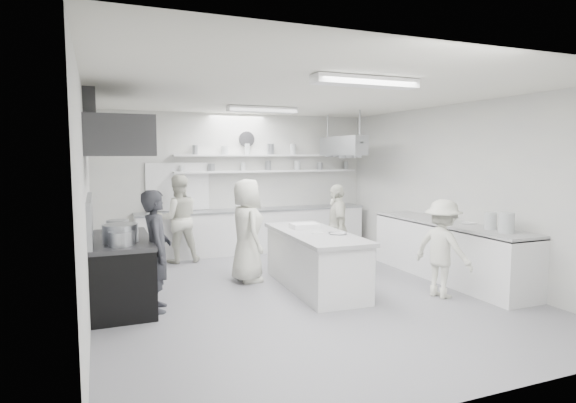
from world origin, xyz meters
name	(u,v)px	position (x,y,z in m)	size (l,w,h in m)	color
floor	(301,293)	(0.00, 0.00, -0.01)	(6.00, 7.00, 0.02)	#93929E
ceiling	(302,94)	(0.00, 0.00, 3.01)	(6.00, 7.00, 0.02)	silver
wall_back	(237,183)	(0.00, 3.50, 1.50)	(6.00, 0.04, 3.00)	silver
wall_front	(471,230)	(0.00, -3.50, 1.50)	(6.00, 0.04, 3.00)	silver
wall_left	(86,203)	(-3.00, 0.00, 1.50)	(0.04, 7.00, 3.00)	silver
wall_right	(458,190)	(3.00, 0.00, 1.50)	(0.04, 7.00, 3.00)	silver
stove	(121,274)	(-2.60, 0.40, 0.45)	(0.80, 1.80, 0.90)	black
exhaust_hood	(116,138)	(-2.60, 0.40, 2.35)	(0.85, 2.00, 0.50)	#38383B
back_counter	(255,231)	(0.30, 3.20, 0.46)	(5.00, 0.60, 0.92)	white
shelf_lower	(269,171)	(0.70, 3.37, 1.75)	(4.20, 0.26, 0.04)	white
shelf_upper	(269,155)	(0.70, 3.37, 2.10)	(4.20, 0.26, 0.04)	white
pass_through_window	(178,187)	(-1.30, 3.48, 1.45)	(1.30, 0.04, 1.00)	black
wall_clock	(246,139)	(0.20, 3.46, 2.45)	(0.32, 0.32, 0.05)	white
right_counter	(448,252)	(2.65, -0.20, 0.47)	(0.74, 3.30, 0.94)	white
pot_rack	(342,146)	(2.00, 2.40, 2.30)	(0.30, 1.60, 0.40)	#9B9EA4
light_fixture_front	(366,82)	(0.00, -1.80, 2.94)	(1.30, 0.25, 0.10)	white
light_fixture_rear	(262,110)	(0.00, 1.80, 2.94)	(1.30, 0.25, 0.10)	white
prep_island	(315,261)	(0.30, 0.16, 0.43)	(0.86, 2.31, 0.85)	white
stove_pot	(120,235)	(-2.60, 0.05, 1.06)	(0.45, 0.45, 0.29)	#9B9EA4
cook_stove	(157,251)	(-2.15, -0.03, 0.82)	(0.60, 0.39, 1.65)	#2C2E33
cook_back	(178,219)	(-1.41, 2.81, 0.86)	(0.84, 0.65, 1.72)	silver
cook_island_left	(247,230)	(-0.58, 0.95, 0.86)	(0.84, 0.55, 1.72)	silver
cook_island_right	(337,227)	(1.19, 1.09, 0.79)	(0.93, 0.39, 1.58)	silver
cook_right	(443,249)	(1.86, -0.99, 0.73)	(0.94, 0.54, 1.46)	silver
bowl_island_a	(337,235)	(0.54, -0.15, 0.89)	(0.28, 0.28, 0.07)	#9B9EA4
bowl_island_b	(317,235)	(0.28, 0.03, 0.88)	(0.19, 0.19, 0.06)	white
bowl_right	(469,224)	(2.83, -0.45, 0.97)	(0.22, 0.22, 0.06)	white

